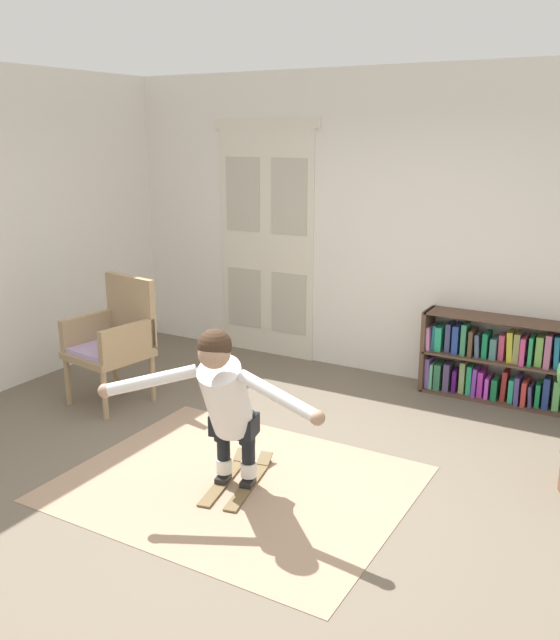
# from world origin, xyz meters

# --- Properties ---
(ground_plane) EXTENTS (7.20, 7.20, 0.00)m
(ground_plane) POSITION_xyz_m (0.00, 0.00, 0.00)
(ground_plane) COLOR #695D4D
(back_wall) EXTENTS (6.00, 0.10, 2.90)m
(back_wall) POSITION_xyz_m (0.00, 2.60, 1.45)
(back_wall) COLOR silver
(back_wall) RESTS_ON ground
(double_door) EXTENTS (1.22, 0.05, 2.45)m
(double_door) POSITION_xyz_m (-1.40, 2.54, 1.23)
(double_door) COLOR beige
(double_door) RESTS_ON ground
(rug) EXTENTS (2.27, 1.83, 0.01)m
(rug) POSITION_xyz_m (-0.11, -0.03, 0.00)
(rug) COLOR tan
(rug) RESTS_ON ground
(bookshelf) EXTENTS (1.55, 0.30, 0.76)m
(bookshelf) POSITION_xyz_m (1.16, 2.39, 0.35)
(bookshelf) COLOR brown
(bookshelf) RESTS_ON ground
(wicker_chair) EXTENTS (0.69, 0.69, 1.10)m
(wicker_chair) POSITION_xyz_m (-1.87, 0.71, 0.58)
(wicker_chair) COLOR #9F845F
(wicker_chair) RESTS_ON ground
(skis_pair) EXTENTS (0.42, 0.79, 0.07)m
(skis_pair) POSITION_xyz_m (-0.12, -0.01, 0.02)
(skis_pair) COLOR brown
(skis_pair) RESTS_ON rug
(person_skier) EXTENTS (1.44, 0.78, 1.11)m
(person_skier) POSITION_xyz_m (-0.08, -0.20, 0.70)
(person_skier) COLOR white
(person_skier) RESTS_ON skis_pair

